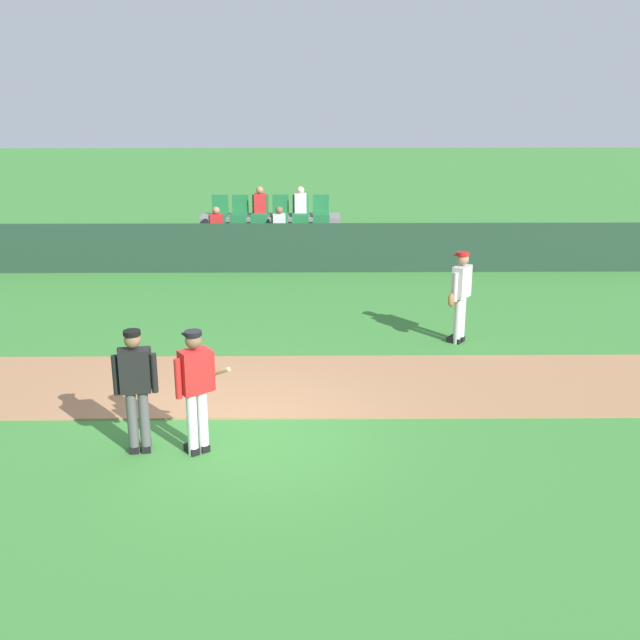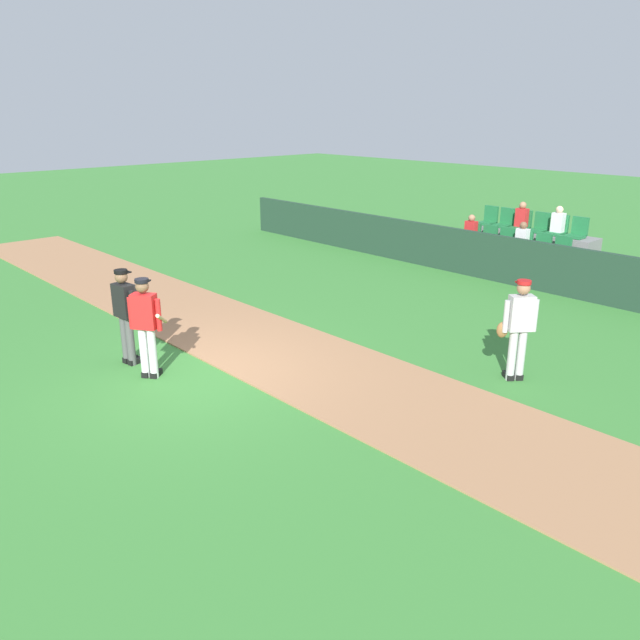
{
  "view_description": "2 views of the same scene",
  "coord_description": "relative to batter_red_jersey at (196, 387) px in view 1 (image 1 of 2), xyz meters",
  "views": [
    {
      "loc": [
        1.13,
        -10.61,
        5.11
      ],
      "look_at": [
        1.25,
        1.48,
        1.22
      ],
      "focal_mm": 45.2,
      "sensor_mm": 36.0,
      "label": 1
    },
    {
      "loc": [
        8.82,
        -5.28,
        4.41
      ],
      "look_at": [
        1.3,
        1.75,
        0.92
      ],
      "focal_mm": 35.09,
      "sensor_mm": 36.0,
      "label": 2
    }
  ],
  "objects": [
    {
      "name": "runner_grey_jersey",
      "position": [
        4.34,
        4.49,
        -0.01
      ],
      "size": [
        0.52,
        0.55,
        1.76
      ],
      "color": "#B2B2B2",
      "rests_on": "ground"
    },
    {
      "name": "ground_plane",
      "position": [
        0.43,
        0.64,
        -0.97
      ],
      "size": [
        80.0,
        80.0,
        0.0
      ],
      "primitive_type": "plane",
      "color": "#387A33"
    },
    {
      "name": "dugout_fence",
      "position": [
        0.43,
        9.94,
        -0.35
      ],
      "size": [
        20.0,
        0.16,
        1.24
      ],
      "primitive_type": "cube",
      "color": "#1E3828",
      "rests_on": "ground"
    },
    {
      "name": "umpire_home_plate",
      "position": [
        -0.81,
        0.04,
        0.03
      ],
      "size": [
        0.58,
        0.35,
        1.76
      ],
      "color": "#4C4C4C",
      "rests_on": "ground"
    },
    {
      "name": "stadium_bleachers",
      "position": [
        0.42,
        11.39,
        -0.46
      ],
      "size": [
        3.9,
        2.1,
        1.9
      ],
      "color": "slate",
      "rests_on": "ground"
    },
    {
      "name": "batter_red_jersey",
      "position": [
        0.0,
        0.0,
        0.0
      ],
      "size": [
        0.73,
        0.7,
        1.76
      ],
      "color": "silver",
      "rests_on": "ground"
    },
    {
      "name": "infield_dirt_path",
      "position": [
        0.43,
        2.38,
        -0.95
      ],
      "size": [
        28.0,
        2.65,
        0.03
      ],
      "primitive_type": "cube",
      "color": "#9E704C",
      "rests_on": "ground"
    }
  ]
}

